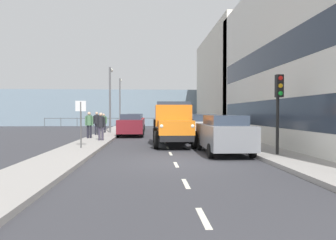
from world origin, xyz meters
TOP-DOWN VIEW (x-y plane):
  - ground_plane at (0.00, -8.90)m, footprint 80.00×80.00m
  - sidewalk_left at (-4.32, -8.90)m, footprint 2.02×38.80m
  - sidewalk_right at (4.32, -8.90)m, footprint 2.02×38.80m
  - road_centreline_markings at (0.00, -8.68)m, footprint 0.12×35.32m
  - building_terrace at (-8.71, -4.72)m, footprint 6.79×19.87m
  - building_far_block at (-8.72, -21.27)m, footprint 6.78×15.75m
  - sea_horizon at (0.00, -31.30)m, footprint 80.00×0.80m
  - seawall_railing at (-0.00, -27.70)m, footprint 28.08×0.08m
  - truck_vintage_orange at (-0.36, -5.49)m, footprint 2.17×5.64m
  - car_grey_kerbside_near at (-2.36, -2.17)m, footprint 1.90×4.33m
  - car_white_kerbside_1 at (-2.36, -8.03)m, footprint 1.80×4.18m
  - car_black_kerbside_2 at (-2.36, -13.35)m, footprint 1.91×4.08m
  - car_maroon_oppositeside_0 at (2.36, -12.74)m, footprint 1.96×4.52m
  - car_red_oppositeside_1 at (2.36, -19.68)m, footprint 1.87×4.24m
  - pedestrian_with_bag at (3.88, -7.49)m, footprint 0.53×0.34m
  - pedestrian_strolling at (4.91, -9.22)m, footprint 0.53×0.34m
  - pedestrian_near_railing at (4.93, -12.21)m, footprint 0.53×0.34m
  - pedestrian_couple_a at (4.79, -14.82)m, footprint 0.53×0.34m
  - traffic_light_near at (-4.24, -0.74)m, footprint 0.28×0.41m
  - lamp_post_promenade at (4.26, -14.99)m, footprint 0.32×1.14m
  - lamp_post_far at (4.39, -25.05)m, footprint 0.32×1.14m
  - street_sign at (4.21, -3.58)m, footprint 0.50×0.07m

SIDE VIEW (x-z plane):
  - ground_plane at x=0.00m, z-range 0.00..0.00m
  - road_centreline_markings at x=0.00m, z-range 0.00..0.01m
  - sidewalk_left at x=-4.32m, z-range 0.00..0.15m
  - sidewalk_right at x=4.32m, z-range 0.00..0.15m
  - car_white_kerbside_1 at x=-2.36m, z-range 0.03..1.75m
  - car_black_kerbside_2 at x=-2.36m, z-range 0.04..1.76m
  - car_red_oppositeside_1 at x=2.36m, z-range 0.04..1.76m
  - car_grey_kerbside_near at x=-2.36m, z-range 0.04..1.76m
  - car_maroon_oppositeside_0 at x=2.36m, z-range 0.04..1.76m
  - seawall_railing at x=0.00m, z-range 0.32..1.52m
  - pedestrian_couple_a at x=4.79m, z-range 0.29..1.88m
  - pedestrian_with_bag at x=3.88m, z-range 0.30..1.98m
  - pedestrian_strolling at x=4.91m, z-range 0.31..2.04m
  - pedestrian_near_railing at x=4.93m, z-range 0.31..2.04m
  - truck_vintage_orange at x=-0.36m, z-range -0.04..2.39m
  - street_sign at x=4.21m, z-range 0.56..2.81m
  - traffic_light_near at x=-4.24m, z-range 0.87..4.07m
  - sea_horizon at x=0.00m, z-range 0.00..5.00m
  - lamp_post_promenade at x=4.26m, z-range 0.74..6.27m
  - lamp_post_far at x=4.39m, z-range 0.75..6.46m
  - building_terrace at x=-8.71m, z-range 0.00..9.54m
  - building_far_block at x=-8.72m, z-range 0.00..10.20m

